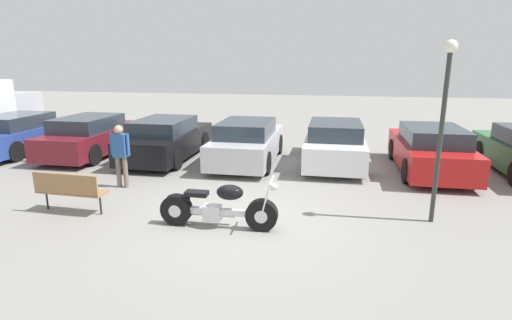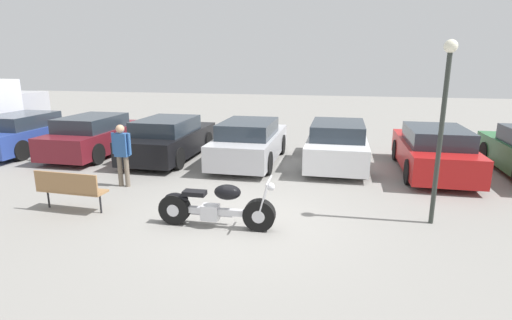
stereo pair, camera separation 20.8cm
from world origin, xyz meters
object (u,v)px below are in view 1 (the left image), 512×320
object	(u,v)px
parked_car_black	(167,139)
park_bench	(69,189)
person_standing	(120,151)
motorcycle	(217,207)
parked_car_blue	(21,134)
parked_car_maroon	(92,136)
parked_car_white	(335,144)
lamp_post	(444,109)
parked_car_silver	(248,142)
parked_car_red	(430,150)

from	to	relation	value
parked_car_black	park_bench	bearing A→B (deg)	-90.94
person_standing	motorcycle	bearing A→B (deg)	-32.71
parked_car_blue	parked_car_maroon	world-z (taller)	same
parked_car_blue	motorcycle	bearing A→B (deg)	-30.42
parked_car_white	lamp_post	bearing A→B (deg)	-65.92
parked_car_blue	parked_car_silver	distance (m)	8.09
motorcycle	park_bench	size ratio (longest dim) A/B	1.52
parked_car_silver	park_bench	size ratio (longest dim) A/B	2.80
parked_car_silver	parked_car_white	bearing A→B (deg)	6.52
parked_car_blue	parked_car_white	world-z (taller)	same
parked_car_blue	parked_car_maroon	bearing A→B (deg)	1.11
parked_car_maroon	person_standing	distance (m)	4.18
parked_car_maroon	lamp_post	world-z (taller)	lamp_post
parked_car_white	park_bench	bearing A→B (deg)	-136.10
parked_car_white	parked_car_red	size ratio (longest dim) A/B	1.00
lamp_post	parked_car_blue	bearing A→B (deg)	162.70
park_bench	person_standing	size ratio (longest dim) A/B	0.95
parked_car_maroon	parked_car_silver	distance (m)	5.40
parked_car_black	lamp_post	size ratio (longest dim) A/B	1.21
parked_car_red	park_bench	size ratio (longest dim) A/B	2.80
parked_car_black	parked_car_white	size ratio (longest dim) A/B	1.00
parked_car_red	park_bench	world-z (taller)	parked_car_red
parked_car_silver	parked_car_red	size ratio (longest dim) A/B	1.00
parked_car_maroon	parked_car_red	world-z (taller)	same
lamp_post	parked_car_maroon	bearing A→B (deg)	158.17
parked_car_silver	parked_car_blue	bearing A→B (deg)	-179.63
lamp_post	person_standing	world-z (taller)	lamp_post
parked_car_blue	park_bench	world-z (taller)	parked_car_blue
parked_car_black	parked_car_white	bearing A→B (deg)	3.41
parked_car_maroon	parked_car_white	size ratio (longest dim) A/B	1.00
parked_car_silver	parked_car_black	bearing A→B (deg)	-179.71
motorcycle	parked_car_silver	xyz separation A→B (m)	(-0.48, 5.08, 0.24)
motorcycle	lamp_post	world-z (taller)	lamp_post
parked_car_blue	person_standing	size ratio (longest dim) A/B	2.67
parked_car_black	parked_car_silver	xyz separation A→B (m)	(2.70, 0.01, 0.00)
parked_car_maroon	parked_car_black	xyz separation A→B (m)	(2.70, -0.01, 0.00)
parked_car_red	lamp_post	size ratio (longest dim) A/B	1.21
parked_car_blue	parked_car_maroon	size ratio (longest dim) A/B	1.00
parked_car_black	parked_car_red	world-z (taller)	same
person_standing	parked_car_white	bearing A→B (deg)	32.75
parked_car_maroon	person_standing	size ratio (longest dim) A/B	2.67
parked_car_silver	person_standing	world-z (taller)	person_standing
parked_car_black	parked_car_red	size ratio (longest dim) A/B	1.00
parked_car_silver	parked_car_red	world-z (taller)	same
parked_car_red	parked_car_blue	bearing A→B (deg)	179.71
parked_car_white	park_bench	world-z (taller)	parked_car_white
parked_car_red	park_bench	bearing A→B (deg)	-149.37
parked_car_maroon	park_bench	distance (m)	5.61
parked_car_white	parked_car_black	bearing A→B (deg)	-176.59
parked_car_black	person_standing	size ratio (longest dim) A/B	2.67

